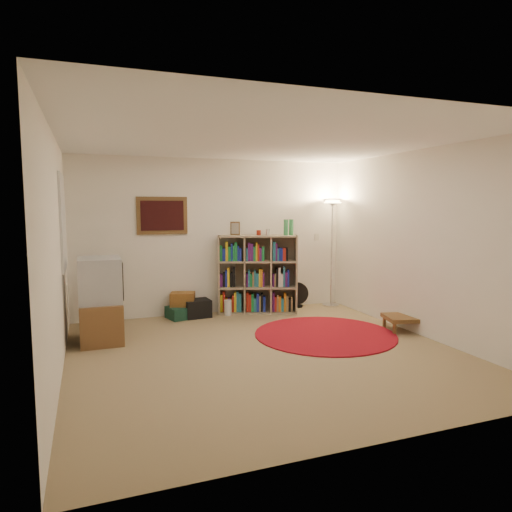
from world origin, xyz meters
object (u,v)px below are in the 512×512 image
(floor_fan, at_px, (297,295))
(side_table, at_px, (402,318))
(floor_lamp, at_px, (332,217))
(tv_stand, at_px, (101,301))
(bookshelf, at_px, (256,275))
(suitcase, at_px, (186,312))

(floor_fan, height_order, side_table, floor_fan)
(floor_lamp, xyz_separation_m, floor_fan, (-0.60, 0.10, -1.33))
(floor_lamp, distance_m, floor_fan, 1.47)
(tv_stand, bearing_deg, bookshelf, 18.01)
(floor_fan, relative_size, tv_stand, 0.40)
(floor_lamp, distance_m, suitcase, 2.94)
(bookshelf, relative_size, tv_stand, 1.40)
(bookshelf, distance_m, floor_fan, 0.89)
(suitcase, bearing_deg, bookshelf, -17.97)
(suitcase, relative_size, side_table, 1.14)
(tv_stand, xyz_separation_m, side_table, (3.98, -0.95, -0.35))
(floor_lamp, relative_size, side_table, 3.31)
(suitcase, distance_m, side_table, 3.25)
(tv_stand, xyz_separation_m, suitcase, (1.28, 0.87, -0.43))
(floor_fan, height_order, tv_stand, tv_stand)
(floor_lamp, height_order, suitcase, floor_lamp)
(floor_lamp, relative_size, floor_fan, 4.29)
(side_table, bearing_deg, floor_fan, 111.75)
(floor_lamp, bearing_deg, side_table, -85.38)
(bookshelf, xyz_separation_m, side_table, (1.54, -1.75, -0.44))
(tv_stand, height_order, side_table, tv_stand)
(tv_stand, bearing_deg, side_table, -13.63)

